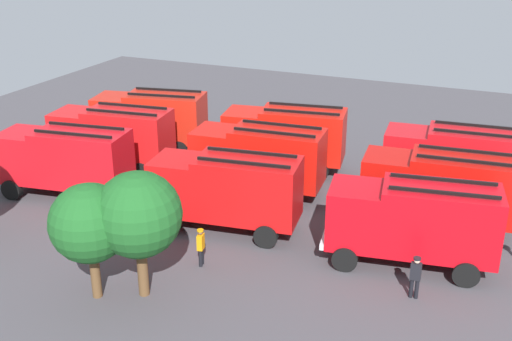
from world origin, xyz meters
TOP-DOWN VIEW (x-y plane):
  - ground_plane at (0.00, 0.00)m, footprint 55.36×55.36m
  - fire_truck_0 at (-9.59, -4.12)m, footprint 7.38×3.25m
  - fire_truck_1 at (-0.11, -4.08)m, footprint 7.50×3.67m
  - fire_truck_2 at (9.01, -3.94)m, footprint 7.54×3.91m
  - fire_truck_3 at (-9.43, 0.06)m, footprint 7.39×3.27m
  - fire_truck_4 at (-0.05, -0.22)m, footprint 7.38×3.24m
  - fire_truck_5 at (9.16, -0.07)m, footprint 7.46×3.51m
  - fire_truck_6 at (-8.96, 4.13)m, footprint 7.49×3.64m
  - fire_truck_7 at (-0.31, 4.27)m, footprint 7.46×3.52m
  - fire_truck_8 at (9.25, 4.08)m, footprint 7.48×3.61m
  - firefighter_0 at (-0.74, 7.73)m, footprint 0.31×0.46m
  - firefighter_1 at (-9.60, 6.64)m, footprint 0.43×0.29m
  - tree_0 at (0.31, 10.61)m, footprint 3.37×3.37m
  - tree_1 at (1.93, 11.46)m, footprint 3.09×3.09m
  - traffic_cone_0 at (1.20, -2.04)m, footprint 0.39×0.39m

SIDE VIEW (x-z plane):
  - ground_plane at x=0.00m, z-range 0.00..0.00m
  - traffic_cone_0 at x=1.20m, z-range 0.00..0.55m
  - firefighter_0 at x=-0.74m, z-range 0.10..1.82m
  - firefighter_1 at x=-9.60m, z-range 0.12..1.92m
  - fire_truck_0 at x=-9.59m, z-range 0.21..4.09m
  - fire_truck_1 at x=-0.11m, z-range 0.21..4.09m
  - fire_truck_2 at x=9.01m, z-range 0.21..4.09m
  - fire_truck_3 at x=-9.43m, z-range 0.21..4.09m
  - fire_truck_4 at x=-0.05m, z-range 0.21..4.09m
  - fire_truck_5 at x=9.16m, z-range 0.21..4.09m
  - fire_truck_6 at x=-8.96m, z-range 0.21..4.09m
  - fire_truck_7 at x=-0.31m, z-range 0.21..4.09m
  - fire_truck_8 at x=9.25m, z-range 0.21..4.09m
  - tree_1 at x=1.93m, z-range 0.83..5.61m
  - tree_0 at x=0.31m, z-range 0.90..6.12m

